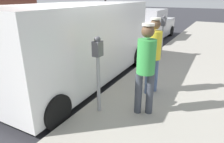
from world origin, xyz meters
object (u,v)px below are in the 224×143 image
Objects in this scene: parking_meter_near at (98,62)px; parking_meter_far at (163,29)px; pedestrian_in_yellow at (153,52)px; pedestrian_in_green at (146,65)px; parked_van at (79,42)px; parked_sedan_ahead at (148,26)px.

parking_meter_far is at bearing 90.00° from parking_meter_near.
pedestrian_in_yellow is 0.97m from pedestrian_in_green.
pedestrian_in_green is at bearing -78.73° from parking_meter_far.
parked_van is (-1.50, 1.36, -0.03)m from parking_meter_near.
parked_sedan_ahead is (-0.27, 6.61, -0.41)m from parked_van.
pedestrian_in_yellow is 1.00× the size of pedestrian_in_green.
parking_meter_far is 0.87× the size of pedestrian_in_yellow.
parking_meter_near is 0.34× the size of parked_sedan_ahead.
pedestrian_in_green is (0.81, 0.36, -0.02)m from parking_meter_near.
pedestrian_in_yellow is at bearing 63.78° from parking_meter_near.
parked_sedan_ahead is at bearing 92.30° from parked_van.
pedestrian_in_yellow reaches higher than parked_sedan_ahead.
pedestrian_in_yellow reaches higher than parking_meter_far.
parking_meter_far is at bearing 101.70° from pedestrian_in_yellow.
parking_meter_far is at bearing -63.48° from parked_sedan_ahead.
parking_meter_near is 1.46m from pedestrian_in_yellow.
parking_meter_far is at bearing 101.27° from pedestrian_in_green.
parking_meter_near reaches higher than parked_sedan_ahead.
pedestrian_in_yellow is at bearing -70.09° from parked_sedan_ahead.
parking_meter_far is 0.34× the size of parked_sedan_ahead.
parking_meter_far is (0.00, 4.43, 0.00)m from parking_meter_near.
pedestrian_in_yellow is at bearing 99.87° from pedestrian_in_green.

